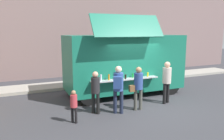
# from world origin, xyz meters

# --- Properties ---
(ground_plane) EXTENTS (60.00, 60.00, 0.00)m
(ground_plane) POSITION_xyz_m (0.00, 0.00, 0.00)
(ground_plane) COLOR #38383D
(curb_strip) EXTENTS (28.00, 1.60, 0.15)m
(curb_strip) POSITION_xyz_m (-3.92, 4.49, 0.07)
(curb_strip) COLOR #9E998E
(curb_strip) RESTS_ON ground
(building_behind) EXTENTS (32.00, 2.40, 7.67)m
(building_behind) POSITION_xyz_m (-2.92, 8.39, 3.84)
(building_behind) COLOR gray
(building_behind) RESTS_ON ground
(food_truck_main) EXTENTS (5.55, 3.01, 3.71)m
(food_truck_main) POSITION_xyz_m (0.09, 1.87, 1.56)
(food_truck_main) COLOR #186E54
(food_truck_main) RESTS_ON ground
(trash_bin) EXTENTS (0.60, 0.60, 1.01)m
(trash_bin) POSITION_xyz_m (3.77, 4.19, 0.51)
(trash_bin) COLOR #2B6638
(trash_bin) RESTS_ON ground
(customer_front_ordering) EXTENTS (0.56, 0.35, 1.70)m
(customer_front_ordering) POSITION_xyz_m (-0.46, -0.39, 1.01)
(customer_front_ordering) COLOR #4A4B43
(customer_front_ordering) RESTS_ON ground
(customer_mid_with_backpack) EXTENTS (0.50, 0.58, 1.79)m
(customer_mid_with_backpack) POSITION_xyz_m (-1.33, -0.45, 1.09)
(customer_mid_with_backpack) COLOR #1D253A
(customer_mid_with_backpack) RESTS_ON ground
(customer_rear_waiting) EXTENTS (0.32, 0.32, 1.59)m
(customer_rear_waiting) POSITION_xyz_m (-2.08, -0.09, 0.95)
(customer_rear_waiting) COLOR black
(customer_rear_waiting) RESTS_ON ground
(customer_extra_browsing) EXTENTS (0.36, 0.36, 1.78)m
(customer_extra_browsing) POSITION_xyz_m (1.07, -0.16, 1.07)
(customer_extra_browsing) COLOR black
(customer_extra_browsing) RESTS_ON ground
(child_near_queue) EXTENTS (0.23, 0.23, 1.12)m
(child_near_queue) POSITION_xyz_m (-3.03, -0.61, 0.67)
(child_near_queue) COLOR black
(child_near_queue) RESTS_ON ground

